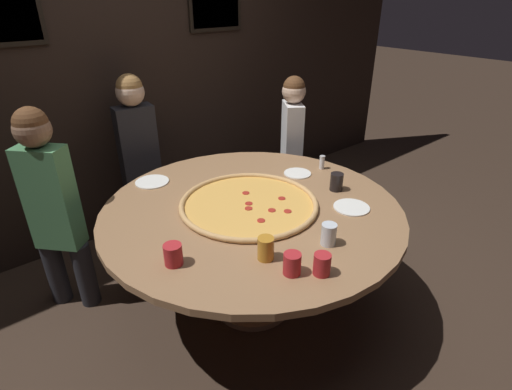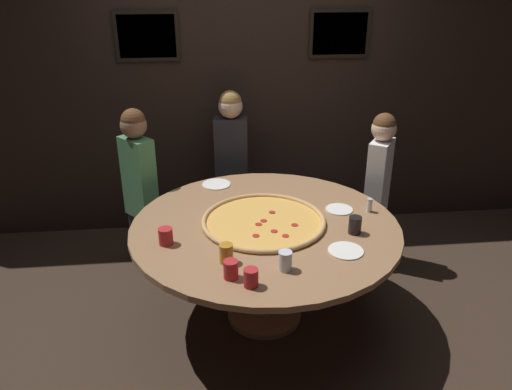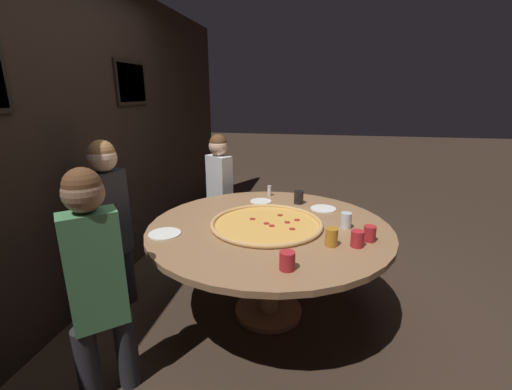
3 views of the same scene
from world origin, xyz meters
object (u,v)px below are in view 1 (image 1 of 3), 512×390
(dining_table, at_px, (252,223))
(diner_side_left, at_px, (52,202))
(drink_cup_far_right, at_px, (173,255))
(white_plate_far_back, at_px, (351,207))
(white_plate_near_front, at_px, (152,182))
(white_plate_beside_cup, at_px, (297,173))
(drink_cup_far_left, at_px, (329,234))
(diner_far_right, at_px, (292,143))
(drink_cup_centre_back, at_px, (292,264))
(giant_pizza, at_px, (249,204))
(drink_cup_near_left, at_px, (337,182))
(drink_cup_by_shaker, at_px, (266,248))
(drink_cup_beside_pizza, at_px, (322,264))
(condiment_shaker, at_px, (322,162))
(diner_centre_back, at_px, (139,152))

(dining_table, height_order, diner_side_left, diner_side_left)
(drink_cup_far_right, xyz_separation_m, white_plate_far_back, (1.06, -0.20, -0.05))
(white_plate_near_front, bearing_deg, white_plate_beside_cup, -32.26)
(white_plate_near_front, xyz_separation_m, diner_side_left, (-0.59, 0.11, 0.01))
(drink_cup_far_left, height_order, diner_far_right, diner_far_right)
(white_plate_beside_cup, bearing_deg, drink_cup_centre_back, -136.79)
(dining_table, height_order, giant_pizza, giant_pizza)
(white_plate_far_back, bearing_deg, diner_far_right, 62.30)
(drink_cup_far_left, bearing_deg, drink_cup_near_left, 36.14)
(drink_cup_by_shaker, bearing_deg, drink_cup_centre_back, -83.95)
(drink_cup_far_left, bearing_deg, white_plate_near_front, 105.60)
(drink_cup_centre_back, bearing_deg, diner_side_left, 114.64)
(diner_far_right, bearing_deg, drink_cup_beside_pizza, -6.41)
(drink_cup_far_right, xyz_separation_m, diner_side_left, (-0.26, 0.98, -0.04))
(condiment_shaker, height_order, diner_side_left, diner_side_left)
(drink_cup_by_shaker, relative_size, drink_cup_centre_back, 1.10)
(drink_cup_beside_pizza, xyz_separation_m, drink_cup_far_right, (-0.47, 0.49, 0.00))
(giant_pizza, relative_size, diner_centre_back, 0.60)
(white_plate_far_back, bearing_deg, diner_centre_back, 110.34)
(diner_centre_back, relative_size, diner_side_left, 1.02)
(drink_cup_far_left, height_order, diner_centre_back, diner_centre_back)
(drink_cup_far_left, relative_size, white_plate_near_front, 0.52)
(dining_table, distance_m, condiment_shaker, 0.75)
(drink_cup_by_shaker, relative_size, white_plate_near_front, 0.53)
(dining_table, height_order, drink_cup_beside_pizza, drink_cup_beside_pizza)
(diner_side_left, bearing_deg, drink_cup_by_shaker, 165.25)
(condiment_shaker, xyz_separation_m, diner_centre_back, (-0.88, 1.07, -0.02))
(drink_cup_beside_pizza, height_order, white_plate_far_back, drink_cup_beside_pizza)
(white_plate_near_front, distance_m, diner_side_left, 0.60)
(white_plate_near_front, bearing_deg, dining_table, -66.42)
(drink_cup_beside_pizza, height_order, condiment_shaker, drink_cup_beside_pizza)
(diner_centre_back, distance_m, diner_side_left, 0.84)
(giant_pizza, relative_size, condiment_shaker, 8.42)
(dining_table, xyz_separation_m, drink_cup_far_right, (-0.63, -0.19, 0.17))
(drink_cup_centre_back, distance_m, diner_centre_back, 1.77)
(diner_side_left, bearing_deg, drink_cup_far_left, 173.60)
(drink_cup_far_right, relative_size, drink_cup_centre_back, 1.00)
(drink_cup_by_shaker, xyz_separation_m, diner_centre_back, (0.13, 1.61, -0.03))
(dining_table, distance_m, drink_cup_centre_back, 0.66)
(drink_cup_far_right, height_order, white_plate_far_back, drink_cup_far_right)
(drink_cup_far_left, height_order, condiment_shaker, drink_cup_far_left)
(drink_cup_beside_pizza, xyz_separation_m, drink_cup_by_shaker, (-0.12, 0.24, 0.01))
(white_plate_far_back, bearing_deg, drink_cup_by_shaker, -176.39)
(giant_pizza, height_order, drink_cup_by_shaker, drink_cup_by_shaker)
(giant_pizza, relative_size, white_plate_beside_cup, 4.38)
(drink_cup_near_left, height_order, drink_cup_centre_back, drink_cup_near_left)
(drink_cup_beside_pizza, distance_m, diner_far_right, 1.76)
(drink_cup_far_right, xyz_separation_m, condiment_shaker, (1.35, 0.30, -0.00))
(drink_cup_far_left, bearing_deg, drink_cup_by_shaker, 161.08)
(dining_table, relative_size, giant_pizza, 2.15)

